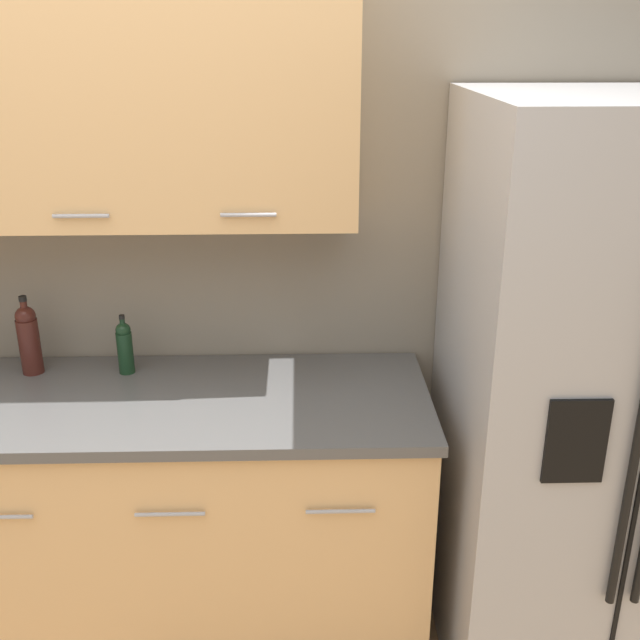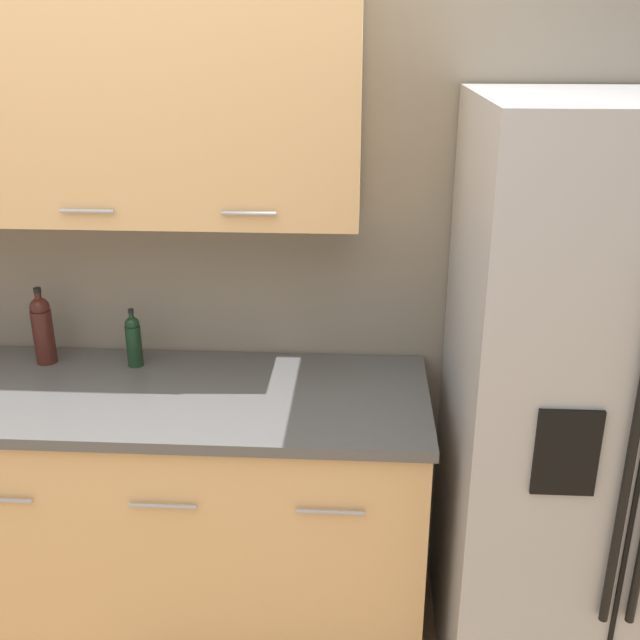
# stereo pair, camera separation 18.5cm
# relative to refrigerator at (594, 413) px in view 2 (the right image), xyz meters

# --- Properties ---
(wall_back) EXTENTS (10.00, 0.39, 2.60)m
(wall_back) POSITION_rel_refrigerator_xyz_m (-1.50, 0.37, 0.52)
(wall_back) COLOR gray
(wall_back) RESTS_ON ground_plane
(counter_unit) EXTENTS (2.05, 0.64, 0.92)m
(counter_unit) POSITION_rel_refrigerator_xyz_m (-1.51, 0.08, -0.45)
(counter_unit) COLOR black
(counter_unit) RESTS_ON ground_plane
(refrigerator) EXTENTS (0.84, 0.80, 1.84)m
(refrigerator) POSITION_rel_refrigerator_xyz_m (0.00, 0.00, 0.00)
(refrigerator) COLOR #9E9EA0
(refrigerator) RESTS_ON ground_plane
(wine_bottle) EXTENTS (0.07, 0.07, 0.27)m
(wine_bottle) POSITION_rel_refrigerator_xyz_m (-1.79, 0.26, 0.13)
(wine_bottle) COLOR #3D1914
(wine_bottle) RESTS_ON counter_unit
(oil_bottle) EXTENTS (0.05, 0.05, 0.21)m
(oil_bottle) POSITION_rel_refrigerator_xyz_m (-1.47, 0.25, 0.10)
(oil_bottle) COLOR black
(oil_bottle) RESTS_ON counter_unit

